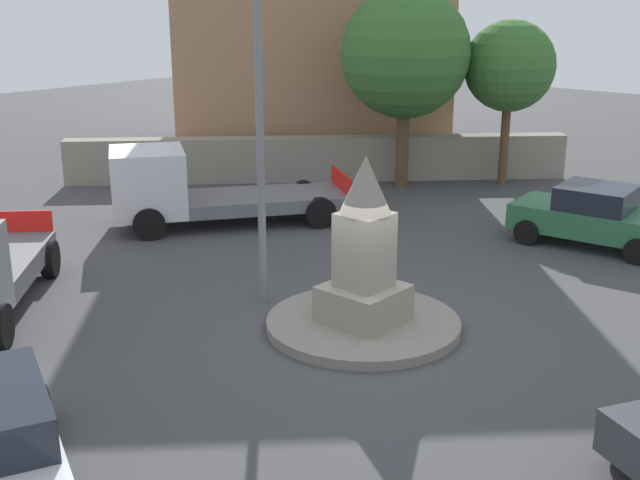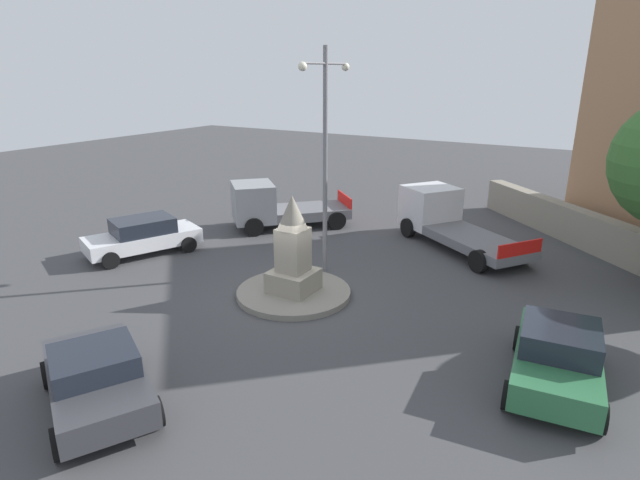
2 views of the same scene
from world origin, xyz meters
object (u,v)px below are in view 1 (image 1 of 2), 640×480
monument (364,252)px  truck_white_waiting (191,189)px  car_green_parked_right (594,216)px  tree_near_wall (510,67)px  corner_building (308,13)px  tree_mid_cluster (405,54)px  streetlamp (259,75)px

monument → truck_white_waiting: bearing=162.6°
car_green_parked_right → tree_near_wall: 7.50m
corner_building → tree_mid_cluster: bearing=-23.4°
car_green_parked_right → corner_building: corner_building is taller
monument → streetlamp: size_ratio=0.41×
truck_white_waiting → tree_mid_cluster: tree_mid_cluster is taller
streetlamp → car_green_parked_right: bearing=66.9°
streetlamp → truck_white_waiting: size_ratio=1.21×
corner_building → tree_near_wall: 9.34m
monument → corner_building: (-13.22, 13.12, 3.82)m
truck_white_waiting → tree_near_wall: tree_near_wall is taller
car_green_parked_right → truck_white_waiting: bearing=-148.5°
corner_building → tree_near_wall: corner_building is taller
streetlamp → tree_near_wall: size_ratio=1.45×
streetlamp → corner_building: 17.18m
monument → tree_near_wall: (-4.02, 12.58, 2.33)m
tree_near_wall → corner_building: bearing=176.7°
streetlamp → car_green_parked_right: (3.52, 8.27, -3.89)m
car_green_parked_right → tree_near_wall: (-5.09, 4.56, 3.10)m
monument → truck_white_waiting: (-7.96, 2.49, -0.52)m
streetlamp → monument: bearing=5.9°
car_green_parked_right → tree_mid_cluster: (-7.49, 2.14, 3.52)m
car_green_parked_right → tree_near_wall: bearing=138.1°
monument → tree_mid_cluster: size_ratio=0.50×
tree_mid_cluster → streetlamp: bearing=-69.2°
streetlamp → tree_mid_cluster: bearing=110.8°
car_green_parked_right → monument: bearing=-97.6°
streetlamp → corner_building: (-10.77, 13.37, 0.70)m
car_green_parked_right → streetlamp: bearing=-113.1°
tree_mid_cluster → tree_near_wall: bearing=45.2°
streetlamp → car_green_parked_right: size_ratio=1.91×
monument → car_green_parked_right: monument is taller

